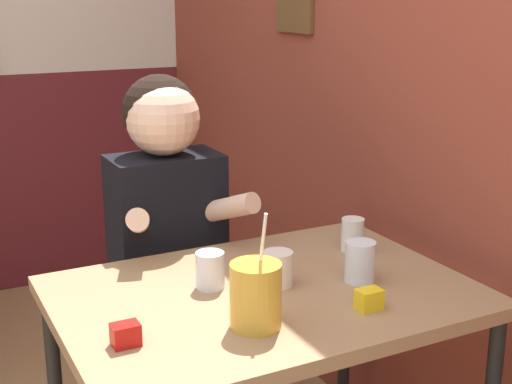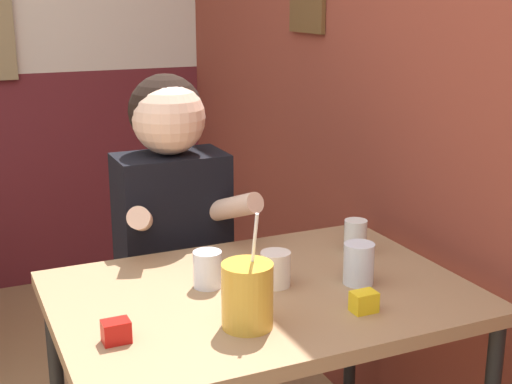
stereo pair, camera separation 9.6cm
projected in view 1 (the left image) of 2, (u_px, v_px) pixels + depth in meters
brick_wall_right at (298, 29)px, 2.72m from camera, size 0.08×4.45×2.70m
main_table at (265, 315)px, 1.84m from camera, size 1.04×0.74×0.75m
person_seated at (168, 255)px, 2.26m from camera, size 0.42×0.42×1.25m
cocktail_pitcher at (256, 295)px, 1.60m from camera, size 0.12×0.12×0.27m
glass_near_pitcher at (210, 270)px, 1.82m from camera, size 0.07×0.07×0.10m
glass_center at (352, 235)px, 2.08m from camera, size 0.07×0.07×0.10m
glass_far_side at (278, 268)px, 1.84m from camera, size 0.08×0.08×0.09m
glass_by_brick at (360, 262)px, 1.86m from camera, size 0.08×0.08×0.11m
condiment_ketchup at (126, 335)px, 1.52m from camera, size 0.06×0.04×0.05m
condiment_mustard at (369, 299)px, 1.70m from camera, size 0.06×0.04×0.05m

